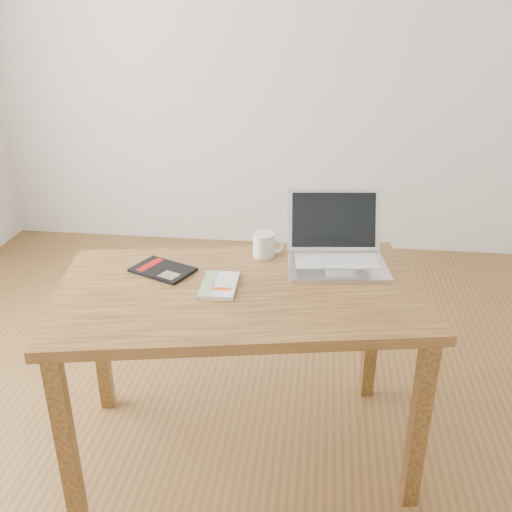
# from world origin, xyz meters

# --- Properties ---
(room) EXTENTS (4.04, 4.04, 2.70)m
(room) POSITION_xyz_m (-0.07, 0.00, 1.36)
(room) COLOR brown
(room) RESTS_ON ground
(desk) EXTENTS (1.43, 0.99, 0.75)m
(desk) POSITION_xyz_m (0.11, -0.19, 0.66)
(desk) COLOR brown
(desk) RESTS_ON ground
(white_guidebook) EXTENTS (0.13, 0.21, 0.02)m
(white_guidebook) POSITION_xyz_m (0.03, -0.20, 0.76)
(white_guidebook) COLOR silver
(white_guidebook) RESTS_ON desk
(black_guidebook) EXTENTS (0.27, 0.23, 0.01)m
(black_guidebook) POSITION_xyz_m (-0.20, -0.09, 0.76)
(black_guidebook) COLOR black
(black_guidebook) RESTS_ON desk
(laptop) EXTENTS (0.42, 0.39, 0.25)m
(laptop) POSITION_xyz_m (0.45, 0.07, 0.80)
(laptop) COLOR silver
(laptop) RESTS_ON desk
(coffee_mug) EXTENTS (0.13, 0.09, 0.10)m
(coffee_mug) POSITION_xyz_m (0.17, 0.10, 0.80)
(coffee_mug) COLOR silver
(coffee_mug) RESTS_ON desk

